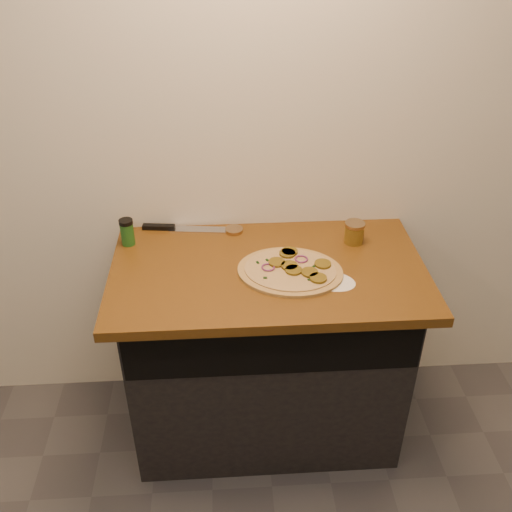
{
  "coord_description": "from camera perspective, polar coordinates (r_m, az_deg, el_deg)",
  "views": [
    {
      "loc": [
        -0.16,
        -0.37,
        2.13
      ],
      "look_at": [
        -0.05,
        1.42,
        0.95
      ],
      "focal_mm": 40.0,
      "sensor_mm": 36.0,
      "label": 1
    }
  ],
  "objects": [
    {
      "name": "spice_shaker",
      "position": [
        2.33,
        -12.76,
        2.36
      ],
      "size": [
        0.06,
        0.06,
        0.11
      ],
      "color": "#205A1C",
      "rests_on": "countertop"
    },
    {
      "name": "salsa_jar",
      "position": [
        2.33,
        9.79,
        2.34
      ],
      "size": [
        0.08,
        0.08,
        0.09
      ],
      "color": "#A02E10",
      "rests_on": "countertop"
    },
    {
      "name": "cabinet",
      "position": [
        2.49,
        1.03,
        -9.6
      ],
      "size": [
        1.1,
        0.6,
        0.86
      ],
      "primitive_type": "cube",
      "color": "black",
      "rests_on": "ground"
    },
    {
      "name": "room_shell",
      "position": [
        0.59,
        14.08,
        -15.07
      ],
      "size": [
        4.02,
        3.52,
        2.71
      ],
      "color": "silver",
      "rests_on": "ground"
    },
    {
      "name": "chefs_knife",
      "position": [
        2.42,
        -7.86,
        2.77
      ],
      "size": [
        0.36,
        0.08,
        0.02
      ],
      "color": "#B7BAC1",
      "rests_on": "countertop"
    },
    {
      "name": "countertop",
      "position": [
        2.18,
        1.21,
        -1.47
      ],
      "size": [
        1.2,
        0.7,
        0.04
      ],
      "primitive_type": "cube",
      "color": "brown",
      "rests_on": "cabinet"
    },
    {
      "name": "mason_jar_lid",
      "position": [
        2.39,
        -2.21,
        2.6
      ],
      "size": [
        0.09,
        0.09,
        0.02
      ],
      "primitive_type": "cylinder",
      "rotation": [
        0.0,
        0.0,
        0.14
      ],
      "color": "tan",
      "rests_on": "countertop"
    },
    {
      "name": "flour_spill",
      "position": [
        2.11,
        7.54,
        -2.51
      ],
      "size": [
        0.23,
        0.23,
        0.0
      ],
      "primitive_type": "cylinder",
      "rotation": [
        0.0,
        0.0,
        -0.36
      ],
      "color": "white",
      "rests_on": "countertop"
    },
    {
      "name": "pizza",
      "position": [
        2.14,
        3.51,
        -1.42
      ],
      "size": [
        0.46,
        0.46,
        0.03
      ],
      "color": "tan",
      "rests_on": "countertop"
    }
  ]
}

